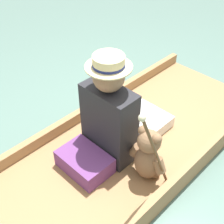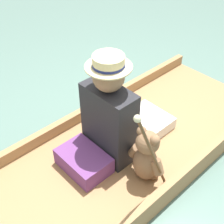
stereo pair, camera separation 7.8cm
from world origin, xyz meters
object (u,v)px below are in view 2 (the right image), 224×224
(seated_person, at_px, (117,116))
(teddy_bear, at_px, (147,157))
(walking_cane, at_px, (151,151))
(wine_glass, at_px, (111,99))

(seated_person, bearing_deg, teddy_bear, -13.28)
(seated_person, distance_m, walking_cane, 0.59)
(teddy_bear, relative_size, wine_glass, 2.03)
(seated_person, height_order, walking_cane, seated_person)
(teddy_bear, height_order, wine_glass, teddy_bear)
(seated_person, xyz_separation_m, teddy_bear, (0.37, -0.06, -0.12))
(seated_person, distance_m, teddy_bear, 0.40)
(wine_glass, distance_m, walking_cane, 1.10)
(seated_person, height_order, teddy_bear, seated_person)
(seated_person, height_order, wine_glass, seated_person)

